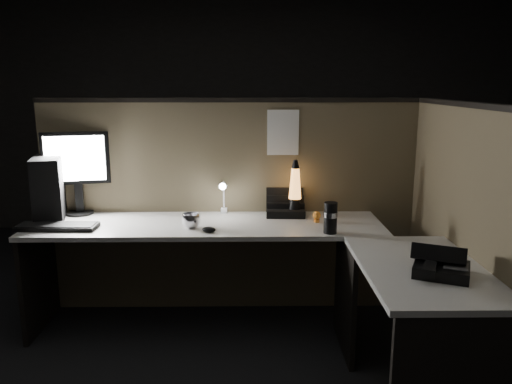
{
  "coord_description": "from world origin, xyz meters",
  "views": [
    {
      "loc": [
        0.14,
        -2.55,
        1.63
      ],
      "look_at": [
        0.17,
        0.35,
        0.99
      ],
      "focal_mm": 35.0,
      "sensor_mm": 36.0,
      "label": 1
    }
  ],
  "objects_px": {
    "monitor": "(76,165)",
    "desk_phone": "(440,263)",
    "lava_lamp": "(295,193)",
    "pc_tower": "(49,188)",
    "keyboard": "(57,227)"
  },
  "relations": [
    {
      "from": "monitor",
      "to": "desk_phone",
      "type": "height_order",
      "value": "monitor"
    },
    {
      "from": "monitor",
      "to": "desk_phone",
      "type": "bearing_deg",
      "value": -42.2
    },
    {
      "from": "monitor",
      "to": "lava_lamp",
      "type": "bearing_deg",
      "value": -16.34
    },
    {
      "from": "pc_tower",
      "to": "keyboard",
      "type": "distance_m",
      "value": 0.36
    },
    {
      "from": "pc_tower",
      "to": "lava_lamp",
      "type": "bearing_deg",
      "value": -14.07
    },
    {
      "from": "pc_tower",
      "to": "desk_phone",
      "type": "xyz_separation_m",
      "value": [
        2.26,
        -1.06,
        -0.15
      ]
    },
    {
      "from": "keyboard",
      "to": "lava_lamp",
      "type": "bearing_deg",
      "value": 11.94
    },
    {
      "from": "lava_lamp",
      "to": "pc_tower",
      "type": "bearing_deg",
      "value": -179.12
    },
    {
      "from": "keyboard",
      "to": "lava_lamp",
      "type": "height_order",
      "value": "lava_lamp"
    },
    {
      "from": "pc_tower",
      "to": "monitor",
      "type": "bearing_deg",
      "value": 19.45
    },
    {
      "from": "pc_tower",
      "to": "desk_phone",
      "type": "relative_size",
      "value": 1.32
    },
    {
      "from": "monitor",
      "to": "pc_tower",
      "type": "bearing_deg",
      "value": -158.81
    },
    {
      "from": "monitor",
      "to": "lava_lamp",
      "type": "relative_size",
      "value": 1.47
    },
    {
      "from": "lava_lamp",
      "to": "monitor",
      "type": "bearing_deg",
      "value": 176.86
    },
    {
      "from": "pc_tower",
      "to": "keyboard",
      "type": "height_order",
      "value": "pc_tower"
    }
  ]
}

